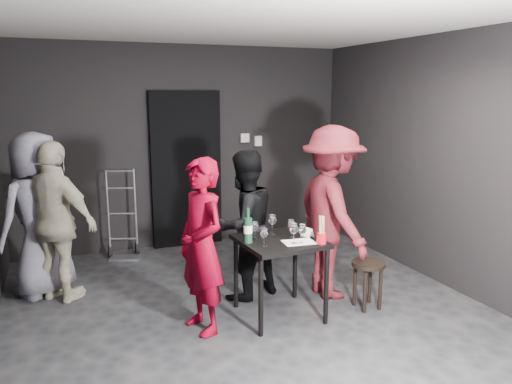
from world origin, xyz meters
name	(u,v)px	position (x,y,z in m)	size (l,w,h in m)	color
floor	(252,316)	(0.00, 0.00, 0.00)	(4.50, 5.00, 0.02)	black
ceiling	(251,17)	(0.00, 0.00, 2.70)	(4.50, 5.00, 0.02)	silver
wall_back	(185,147)	(0.00, 2.50, 1.35)	(4.50, 0.04, 2.70)	black
wall_front	(457,263)	(0.00, -2.50, 1.35)	(4.50, 0.04, 2.70)	black
wall_right	(449,162)	(2.25, 0.00, 1.35)	(0.04, 5.00, 2.70)	black
doorway	(186,170)	(0.00, 2.44, 1.05)	(0.95, 0.10, 2.10)	black
wallbox_upper	(245,138)	(0.85, 2.45, 1.45)	(0.12, 0.06, 0.12)	#B7B7B2
wallbox_lower	(258,141)	(1.05, 2.45, 1.40)	(0.10, 0.06, 0.14)	#B7B7B2
hand_truck	(124,241)	(-0.90, 2.20, 0.21)	(0.38, 0.33, 1.13)	#B2B2B7
tasting_table	(280,249)	(0.25, -0.08, 0.65)	(0.72, 0.72, 0.75)	black
stool	(368,272)	(1.12, -0.25, 0.37)	(0.32, 0.32, 0.47)	black
server_red	(202,244)	(-0.50, -0.09, 0.80)	(0.58, 0.38, 1.59)	maroon
woman_black	(244,224)	(0.10, 0.47, 0.77)	(0.75, 0.41, 1.54)	black
man_maroon	(332,198)	(0.95, 0.18, 1.04)	(1.34, 0.62, 2.07)	maroon
bystander_cream	(56,216)	(-1.66, 1.07, 0.88)	(1.03, 0.49, 1.76)	#BCB498
bystander_grey	(38,204)	(-1.83, 1.32, 0.96)	(0.94, 0.51, 1.93)	slate
tasting_mat	(299,242)	(0.37, -0.23, 0.75)	(0.28, 0.19, 0.00)	white
wine_glass_a	(264,236)	(0.03, -0.22, 0.84)	(0.07, 0.07, 0.18)	white
wine_glass_b	(255,229)	(0.04, 0.02, 0.84)	(0.07, 0.07, 0.18)	white
wine_glass_c	(272,224)	(0.25, 0.09, 0.86)	(0.08, 0.08, 0.21)	white
wine_glass_d	(294,232)	(0.31, -0.25, 0.86)	(0.08, 0.08, 0.21)	white
wine_glass_e	(302,233)	(0.38, -0.27, 0.85)	(0.07, 0.07, 0.19)	white
wine_glass_f	(291,227)	(0.38, -0.05, 0.84)	(0.07, 0.07, 0.18)	white
wine_bottle	(248,229)	(-0.06, -0.07, 0.87)	(0.08, 0.08, 0.32)	#10311C
breadstick_cup	(322,230)	(0.54, -0.34, 0.87)	(0.09, 0.09, 0.27)	red
reserved_card	(306,232)	(0.51, -0.11, 0.79)	(0.07, 0.12, 0.09)	white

